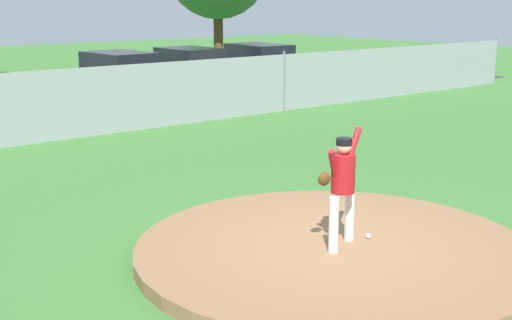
# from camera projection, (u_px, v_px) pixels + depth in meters

# --- Properties ---
(ground_plane) EXTENTS (80.00, 80.00, 0.00)m
(ground_plane) POSITION_uv_depth(u_px,v_px,m) (124.00, 173.00, 14.05)
(ground_plane) COLOR #386B2D
(pitchers_mound) EXTENTS (5.45, 5.45, 0.18)m
(pitchers_mound) POSITION_uv_depth(u_px,v_px,m) (333.00, 251.00, 9.47)
(pitchers_mound) COLOR brown
(pitchers_mound) RESTS_ON ground_plane
(pitcher_youth) EXTENTS (0.79, 0.33, 1.61)m
(pitcher_youth) POSITION_uv_depth(u_px,v_px,m) (342.00, 180.00, 9.18)
(pitcher_youth) COLOR silver
(pitcher_youth) RESTS_ON pitchers_mound
(baseball) EXTENTS (0.07, 0.07, 0.07)m
(baseball) POSITION_uv_depth(u_px,v_px,m) (368.00, 236.00, 9.68)
(baseball) COLOR white
(baseball) RESTS_ON pitchers_mound
(chainlink_fence) EXTENTS (38.88, 0.07, 1.87)m
(chainlink_fence) POSITION_uv_depth(u_px,v_px,m) (44.00, 107.00, 16.89)
(chainlink_fence) COLOR gray
(chainlink_fence) RESTS_ON ground_plane
(parked_car_charcoal) EXTENTS (2.10, 4.40, 1.76)m
(parked_car_charcoal) POSITION_uv_depth(u_px,v_px,m) (120.00, 80.00, 22.79)
(parked_car_charcoal) COLOR #232328
(parked_car_charcoal) RESTS_ON ground_plane
(parked_car_champagne) EXTENTS (1.83, 4.17, 1.76)m
(parked_car_champagne) POSITION_uv_depth(u_px,v_px,m) (190.00, 74.00, 24.67)
(parked_car_champagne) COLOR tan
(parked_car_champagne) RESTS_ON ground_plane
(parked_car_teal) EXTENTS (1.86, 4.30, 1.78)m
(parked_car_teal) POSITION_uv_depth(u_px,v_px,m) (259.00, 69.00, 26.27)
(parked_car_teal) COLOR #146066
(parked_car_teal) RESTS_ON ground_plane
(traffic_cone_orange) EXTENTS (0.40, 0.40, 0.55)m
(traffic_cone_orange) POSITION_uv_depth(u_px,v_px,m) (89.00, 113.00, 19.82)
(traffic_cone_orange) COLOR orange
(traffic_cone_orange) RESTS_ON asphalt_strip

